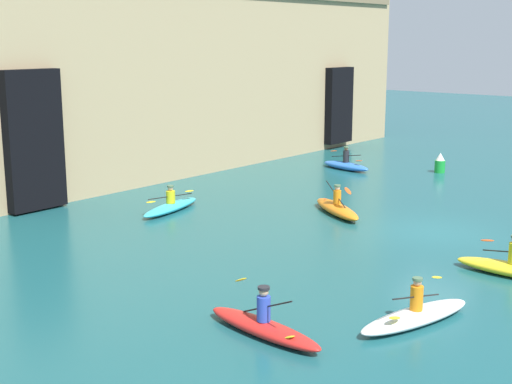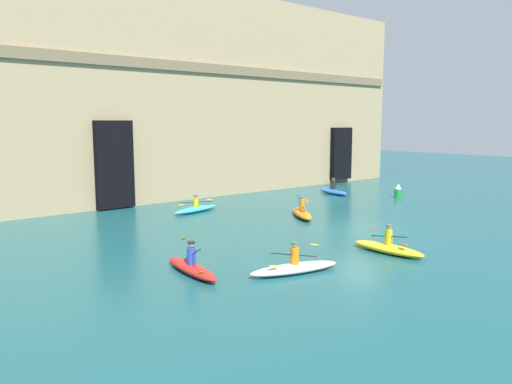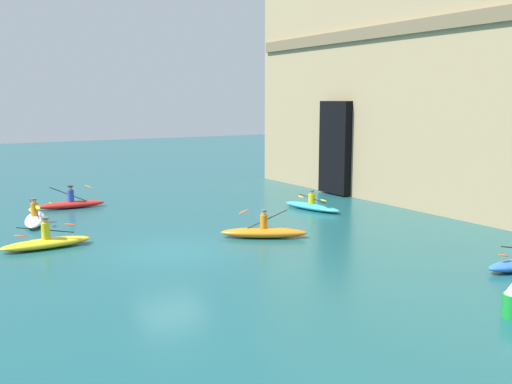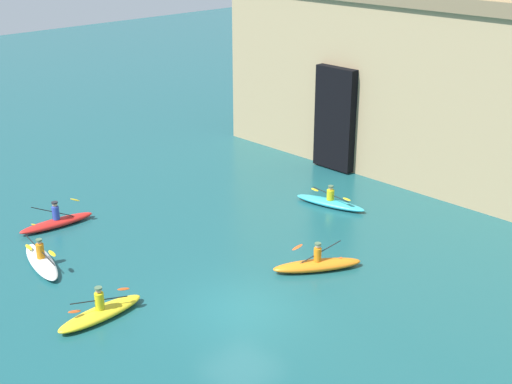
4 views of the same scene
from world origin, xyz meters
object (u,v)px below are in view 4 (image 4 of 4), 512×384
Objects in this scene: kayak_yellow at (100,312)px; kayak_cyan at (330,202)px; kayak_red at (57,222)px; kayak_white at (41,261)px; kayak_orange at (317,265)px.

kayak_yellow is 0.92× the size of kayak_cyan.
kayak_yellow is at bearing -99.16° from kayak_cyan.
kayak_white is at bearing -123.76° from kayak_red.
kayak_red is 1.03× the size of kayak_yellow.
kayak_yellow is at bearing -171.52° from kayak_white.
kayak_orange is (3.71, -5.20, 0.03)m from kayak_cyan.
kayak_red is 0.96× the size of kayak_cyan.
kayak_cyan is at bearing -93.43° from kayak_white.
kayak_orange is (10.54, 5.02, 0.01)m from kayak_red.
kayak_white is at bearing -13.90° from kayak_orange.
kayak_yellow is 0.99× the size of kayak_orange.
kayak_yellow reaches higher than kayak_cyan.
kayak_cyan is 1.07× the size of kayak_orange.
kayak_yellow is (7.70, -2.78, -0.00)m from kayak_red.
kayak_orange is at bearing -67.45° from kayak_cyan.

